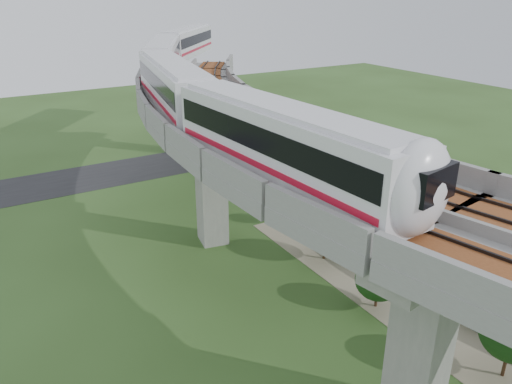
# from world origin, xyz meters

# --- Properties ---
(ground) EXTENTS (160.00, 160.00, 0.00)m
(ground) POSITION_xyz_m (0.00, 0.00, 0.00)
(ground) COLOR #2E4A1D
(ground) RESTS_ON ground
(dirt_lot) EXTENTS (18.00, 26.00, 0.04)m
(dirt_lot) POSITION_xyz_m (14.00, -2.00, 0.02)
(dirt_lot) COLOR gray
(dirt_lot) RESTS_ON ground
(asphalt_road) EXTENTS (60.00, 8.00, 0.03)m
(asphalt_road) POSITION_xyz_m (0.00, 30.00, 0.01)
(asphalt_road) COLOR #232326
(asphalt_road) RESTS_ON ground
(viaduct) EXTENTS (19.58, 73.98, 11.40)m
(viaduct) POSITION_xyz_m (3.84, 0.00, 9.05)
(viaduct) COLOR #99968E
(viaduct) RESTS_ON ground
(metro_train) EXTENTS (21.85, 58.46, 3.64)m
(metro_train) POSITION_xyz_m (3.07, 17.81, 12.31)
(metro_train) COLOR silver
(metro_train) RESTS_ON ground
(fence) EXTENTS (3.87, 38.73, 1.50)m
(fence) POSITION_xyz_m (9.75, 0.00, 0.75)
(fence) COLOR #2D382D
(fence) RESTS_ON ground
(tree_0) EXTENTS (2.96, 2.96, 3.86)m
(tree_0) POSITION_xyz_m (11.92, 23.75, 2.60)
(tree_0) COLOR #382314
(tree_0) RESTS_ON ground
(tree_1) EXTENTS (2.87, 2.87, 3.78)m
(tree_1) POSITION_xyz_m (10.07, 17.39, 2.56)
(tree_1) COLOR #382314
(tree_1) RESTS_ON ground
(tree_2) EXTENTS (1.83, 1.83, 3.02)m
(tree_2) POSITION_xyz_m (8.01, 9.39, 2.23)
(tree_2) COLOR #382314
(tree_2) RESTS_ON ground
(tree_3) EXTENTS (3.18, 3.18, 3.79)m
(tree_3) POSITION_xyz_m (6.73, 3.53, 2.44)
(tree_3) COLOR #382314
(tree_3) RESTS_ON ground
(tree_4) EXTENTS (2.88, 2.88, 3.14)m
(tree_4) POSITION_xyz_m (5.83, -2.94, 1.91)
(tree_4) COLOR #382314
(tree_4) RESTS_ON ground
(tree_5) EXTENTS (3.19, 3.19, 4.01)m
(tree_5) POSITION_xyz_m (7.25, -10.92, 2.66)
(tree_5) COLOR #382314
(tree_5) RESTS_ON ground
(car_red) EXTENTS (3.50, 1.97, 1.09)m
(car_red) POSITION_xyz_m (14.84, -3.11, 0.59)
(car_red) COLOR maroon
(car_red) RESTS_ON dirt_lot
(car_dark) EXTENTS (3.86, 2.33, 1.05)m
(car_dark) POSITION_xyz_m (10.47, 1.27, 0.56)
(car_dark) COLOR black
(car_dark) RESTS_ON dirt_lot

